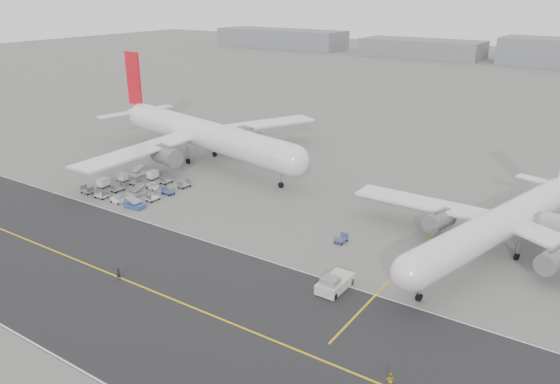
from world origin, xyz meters
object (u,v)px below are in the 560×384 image
Objects in this scene: airliner_b at (501,223)px; airliner_a at (201,133)px; ground_crew_b at (390,380)px; ground_crew_a at (119,274)px; pushback_tug at (334,283)px.

airliner_a is at bearing -174.76° from airliner_b.
airliner_a is 1.32× the size of airliner_b.
airliner_b is 30.57× the size of ground_crew_b.
ground_crew_a is (-41.98, -37.81, -4.18)m from airliner_b.
airliner_b is 28.44m from pushback_tug.
pushback_tug is (-15.66, -23.37, -4.14)m from airliner_b.
ground_crew_a is at bearing -10.45° from ground_crew_b.
airliner_b is 6.19× the size of pushback_tug.
airliner_a reaches higher than ground_crew_a.
pushback_tug is at bearing -56.13° from ground_crew_b.
ground_crew_a is (-26.32, -14.44, -0.04)m from pushback_tug.
airliner_b is at bearing -87.50° from airliner_a.
pushback_tug reaches higher than ground_crew_b.
airliner_b is (69.86, -11.45, -1.53)m from airliner_a.
ground_crew_a is at bearing -123.44° from airliner_b.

